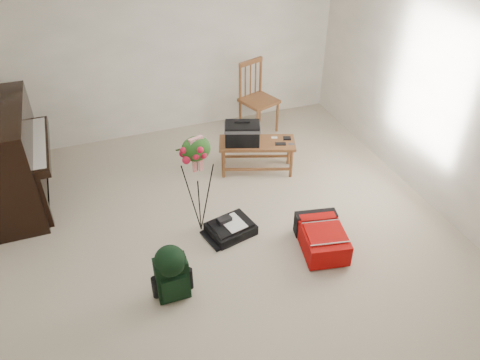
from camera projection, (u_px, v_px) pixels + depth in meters
name	position (u px, v px, depth m)	size (l,w,h in m)	color
floor	(234.00, 242.00, 5.22)	(5.00, 5.50, 0.01)	#BAAD96
ceiling	(232.00, 15.00, 3.75)	(5.00, 5.50, 0.01)	white
wall_back	(169.00, 50.00, 6.58)	(5.00, 0.04, 2.50)	white
wall_right	(447.00, 107.00, 5.17)	(0.04, 5.50, 2.50)	white
piano	(14.00, 160.00, 5.49)	(0.71, 1.50, 1.25)	black
bench	(248.00, 138.00, 6.01)	(1.07, 0.70, 0.76)	#9C5C33
dining_chair	(258.00, 98.00, 6.98)	(0.60, 0.60, 1.08)	#9C5C33
red_suitcase	(320.00, 235.00, 5.10)	(0.56, 0.74, 0.28)	#B70A07
black_duffel	(231.00, 228.00, 5.31)	(0.57, 0.50, 0.21)	black
green_backpack	(171.00, 271.00, 4.42)	(0.31, 0.30, 0.62)	black
flower_stand	(198.00, 186.00, 5.04)	(0.49, 0.49, 1.27)	black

